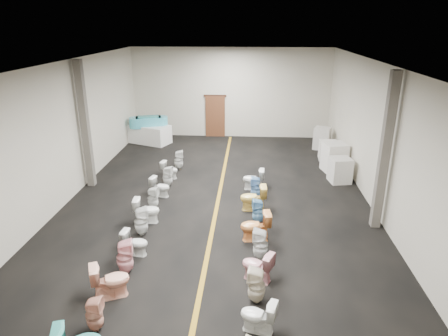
{
  "coord_description": "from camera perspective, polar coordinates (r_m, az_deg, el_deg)",
  "views": [
    {
      "loc": [
        1.03,
        -12.25,
        5.66
      ],
      "look_at": [
        0.13,
        1.0,
        0.78
      ],
      "focal_mm": 32.0,
      "sensor_mm": 36.0,
      "label": 1
    }
  ],
  "objects": [
    {
      "name": "toilet_right_8",
      "position": [
        13.52,
        4.59,
        -2.82
      ],
      "size": [
        0.37,
        0.36,
        0.79
      ],
      "primitive_type": "imported",
      "rotation": [
        0.0,
        0.0,
        -1.55
      ],
      "color": "#70A2D7",
      "rests_on": "floor"
    },
    {
      "name": "toilet_left_8",
      "position": [
        13.85,
        -9.09,
        -2.66
      ],
      "size": [
        0.75,
        0.54,
        0.69
      ],
      "primitive_type": "imported",
      "rotation": [
        0.0,
        0.0,
        1.32
      ],
      "color": "white",
      "rests_on": "floor"
    },
    {
      "name": "appliance_crate_b",
      "position": [
        16.51,
        15.48,
        1.49
      ],
      "size": [
        1.01,
        1.01,
        1.15
      ],
      "primitive_type": "cube",
      "rotation": [
        0.0,
        0.0,
        0.23
      ],
      "color": "silver",
      "rests_on": "floor"
    },
    {
      "name": "toilet_right_1",
      "position": [
        8.18,
        4.9,
        -20.34
      ],
      "size": [
        0.79,
        0.58,
        0.71
      ],
      "primitive_type": "imported",
      "rotation": [
        0.0,
        0.0,
        -1.86
      ],
      "color": "white",
      "rests_on": "floor"
    },
    {
      "name": "toilet_left_11",
      "position": [
        16.25,
        -6.49,
        1.15
      ],
      "size": [
        0.42,
        0.41,
        0.79
      ],
      "primitive_type": "imported",
      "rotation": [
        0.0,
        0.0,
        1.73
      ],
      "color": "silver",
      "rests_on": "floor"
    },
    {
      "name": "display_table",
      "position": [
        20.09,
        -10.61,
        4.79
      ],
      "size": [
        2.23,
        1.68,
        0.89
      ],
      "primitive_type": "cube",
      "rotation": [
        0.0,
        0.0,
        -0.39
      ],
      "color": "white",
      "rests_on": "floor"
    },
    {
      "name": "appliance_crate_d",
      "position": [
        19.34,
        13.82,
        4.14
      ],
      "size": [
        0.91,
        0.91,
        1.02
      ],
      "primitive_type": "cube",
      "rotation": [
        0.0,
        0.0,
        -0.35
      ],
      "color": "beige",
      "rests_on": "floor"
    },
    {
      "name": "column_right",
      "position": [
        11.87,
        21.98,
        1.98
      ],
      "size": [
        0.25,
        0.25,
        4.5
      ],
      "primitive_type": "cube",
      "color": "#59544C",
      "rests_on": "floor"
    },
    {
      "name": "column_left",
      "position": [
        14.85,
        -19.23,
        5.77
      ],
      "size": [
        0.25,
        0.25,
        4.5
      ],
      "primitive_type": "cube",
      "color": "#59544C",
      "rests_on": "floor"
    },
    {
      "name": "toilet_right_7",
      "position": [
        12.69,
        4.2,
        -4.28
      ],
      "size": [
        0.85,
        0.52,
        0.84
      ],
      "primitive_type": "imported",
      "rotation": [
        0.0,
        0.0,
        -1.51
      ],
      "color": "#F4CB5D",
      "rests_on": "floor"
    },
    {
      "name": "toilet_right_6",
      "position": [
        11.92,
        4.91,
        -6.17
      ],
      "size": [
        0.39,
        0.38,
        0.77
      ],
      "primitive_type": "imported",
      "rotation": [
        0.0,
        0.0,
        -1.47
      ],
      "color": "#69A1CA",
      "rests_on": "floor"
    },
    {
      "name": "wall_right",
      "position": [
        13.32,
        21.14,
        3.96
      ],
      "size": [
        0.0,
        16.0,
        16.0
      ],
      "primitive_type": "plane",
      "rotation": [
        1.57,
        0.0,
        -1.57
      ],
      "color": "beige",
      "rests_on": "ground"
    },
    {
      "name": "toilet_right_4",
      "position": [
        10.21,
        5.23,
        -10.82
      ],
      "size": [
        0.42,
        0.42,
        0.83
      ],
      "primitive_type": "imported",
      "rotation": [
        0.0,
        0.0,
        -1.69
      ],
      "color": "silver",
      "rests_on": "floor"
    },
    {
      "name": "wall_front",
      "position": [
        5.55,
        -8.09,
        -18.04
      ],
      "size": [
        10.0,
        0.0,
        10.0
      ],
      "primitive_type": "plane",
      "rotation": [
        -1.57,
        0.0,
        0.0
      ],
      "color": "beige",
      "rests_on": "ground"
    },
    {
      "name": "door_frame",
      "position": [
        20.59,
        -1.28,
        10.28
      ],
      "size": [
        1.15,
        0.08,
        0.1
      ],
      "primitive_type": "cube",
      "color": "#331C11",
      "rests_on": "back_door"
    },
    {
      "name": "appliance_crate_c",
      "position": [
        17.9,
        14.58,
        2.46
      ],
      "size": [
        0.77,
        0.77,
        0.82
      ],
      "primitive_type": "cube",
      "rotation": [
        0.0,
        0.0,
        -0.07
      ],
      "color": "white",
      "rests_on": "floor"
    },
    {
      "name": "toilet_left_5",
      "position": [
        11.47,
        -11.77,
        -7.5
      ],
      "size": [
        0.5,
        0.49,
        0.83
      ],
      "primitive_type": "imported",
      "rotation": [
        0.0,
        0.0,
        1.97
      ],
      "color": "white",
      "rests_on": "floor"
    },
    {
      "name": "wall_back",
      "position": [
        20.56,
        0.99,
        10.63
      ],
      "size": [
        10.0,
        0.0,
        10.0
      ],
      "primitive_type": "plane",
      "rotation": [
        1.57,
        0.0,
        0.0
      ],
      "color": "beige",
      "rests_on": "ground"
    },
    {
      "name": "wall_left",
      "position": [
        14.07,
        -21.7,
        4.71
      ],
      "size": [
        0.0,
        16.0,
        16.0
      ],
      "primitive_type": "plane",
      "rotation": [
        1.57,
        0.0,
        1.57
      ],
      "color": "beige",
      "rests_on": "ground"
    },
    {
      "name": "toilet_left_1",
      "position": [
        8.55,
        -18.04,
        -19.28
      ],
      "size": [
        0.35,
        0.34,
        0.73
      ],
      "primitive_type": "imported",
      "rotation": [
        0.0,
        0.0,
        1.6
      ],
      "color": "#DC9981",
      "rests_on": "floor"
    },
    {
      "name": "toilet_left_7",
      "position": [
        12.95,
        -10.12,
        -4.26
      ],
      "size": [
        0.39,
        0.38,
        0.75
      ],
      "primitive_type": "imported",
      "rotation": [
        0.0,
        0.0,
        1.42
      ],
      "color": "silver",
      "rests_on": "floor"
    },
    {
      "name": "floor",
      "position": [
        13.53,
        -0.83,
        -4.55
      ],
      "size": [
        16.0,
        16.0,
        0.0
      ],
      "primitive_type": "plane",
      "color": "black",
      "rests_on": "ground"
    },
    {
      "name": "toilet_left_9",
      "position": [
        14.62,
        -8.06,
        -1.21
      ],
      "size": [
        0.4,
        0.39,
        0.76
      ],
      "primitive_type": "imported",
      "rotation": [
        0.0,
        0.0,
        1.43
      ],
      "color": "silver",
      "rests_on": "floor"
    },
    {
      "name": "toilet_right_2",
      "position": [
        8.83,
        4.67,
        -16.39
      ],
      "size": [
        0.43,
        0.42,
        0.83
      ],
      "primitive_type": "imported",
      "rotation": [
        0.0,
        0.0,
        -1.7
      ],
      "color": "beige",
      "rests_on": "floor"
    },
    {
      "name": "aisle_stripe",
      "position": [
        13.53,
        -0.83,
        -4.54
      ],
      "size": [
        0.12,
        15.6,
        0.01
      ],
      "primitive_type": "cube",
      "color": "#996D16",
      "rests_on": "floor"
    },
    {
      "name": "appliance_crate_a",
      "position": [
        15.46,
        16.24,
        -0.29
      ],
      "size": [
        0.84,
        0.84,
        0.93
      ],
      "primitive_type": "cube",
      "rotation": [
        0.0,
        0.0,
        0.17
      ],
      "color": "beige",
      "rests_on": "floor"
    },
    {
      "name": "toilet_right_3",
      "position": [
        9.48,
        4.77,
        -13.77
      ],
      "size": [
        0.85,
        0.69,
        0.76
      ],
      "primitive_type": "imported",
      "rotation": [
        0.0,
        0.0,
        -2.0
      ],
      "color": "#D08B92",
      "rests_on": "floor"
    },
    {
      "name": "toilet_left_2",
      "position": [
        9.28,
        -15.94,
        -15.17
      ],
      "size": [
        0.93,
        0.75,
        0.83
      ],
      "primitive_type": "imported",
      "rotation": [
        0.0,
        0.0,
        1.98
      ],
      "color": "#FFB395",
      "rests_on": "floor"
    },
    {
      "name": "toilet_left_3",
      "position": [
        9.95,
        -13.98,
        -12.23
      ],
      "size": [
        0.48,
        0.48,
        0.86
      ],
      "primitive_type": "imported",
      "rotation": [
        0.0,
        0.0,
        1.85
      ],
      "color": "#EDA4AA",
      "rests_on": "floor"
    },
    {
      "name": "toilet_right_5",
      "position": [
        11.02,
        4.52,
        -8.31
      ],
      "size": [
        0.87,
        0.57,
        0.84
      ],
      "primitive_type": "imported",
      "rotation": [
        0.0,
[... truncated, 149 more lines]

